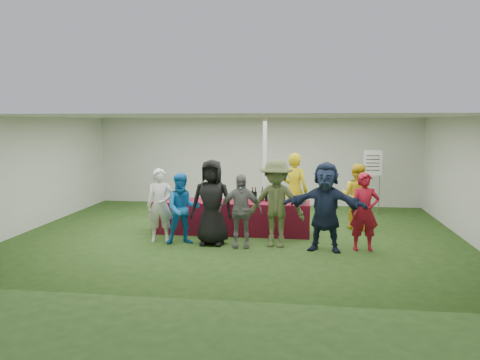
# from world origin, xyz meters

# --- Properties ---
(ground) EXTENTS (60.00, 60.00, 0.00)m
(ground) POSITION_xyz_m (0.00, 0.00, 0.00)
(ground) COLOR #284719
(ground) RESTS_ON ground
(tent) EXTENTS (10.00, 10.00, 10.00)m
(tent) POSITION_xyz_m (0.50, 1.20, 1.35)
(tent) COLOR white
(tent) RESTS_ON ground
(serving_table) EXTENTS (3.60, 0.80, 0.75)m
(serving_table) POSITION_xyz_m (-0.18, 0.12, 0.38)
(serving_table) COLOR maroon
(serving_table) RESTS_ON ground
(wine_bottles) EXTENTS (0.90, 0.15, 0.32)m
(wine_bottles) POSITION_xyz_m (0.51, 0.26, 0.87)
(wine_bottles) COLOR black
(wine_bottles) RESTS_ON serving_table
(wine_glasses) EXTENTS (2.78, 0.13, 0.16)m
(wine_glasses) POSITION_xyz_m (-0.58, -0.13, 0.86)
(wine_glasses) COLOR silver
(wine_glasses) RESTS_ON serving_table
(water_bottle) EXTENTS (0.07, 0.07, 0.23)m
(water_bottle) POSITION_xyz_m (-0.13, 0.20, 0.85)
(water_bottle) COLOR silver
(water_bottle) RESTS_ON serving_table
(bar_towel) EXTENTS (0.25, 0.18, 0.03)m
(bar_towel) POSITION_xyz_m (1.30, 0.17, 0.77)
(bar_towel) COLOR white
(bar_towel) RESTS_ON serving_table
(dump_bucket) EXTENTS (0.24, 0.24, 0.18)m
(dump_bucket) POSITION_xyz_m (1.41, -0.10, 0.84)
(dump_bucket) COLOR slate
(dump_bucket) RESTS_ON serving_table
(wine_list_sign) EXTENTS (0.50, 0.03, 1.80)m
(wine_list_sign) POSITION_xyz_m (3.36, 2.78, 1.32)
(wine_list_sign) COLOR slate
(wine_list_sign) RESTS_ON ground
(staff_pourer) EXTENTS (0.78, 0.64, 1.84)m
(staff_pourer) POSITION_xyz_m (1.25, 0.90, 0.92)
(staff_pourer) COLOR gold
(staff_pourer) RESTS_ON ground
(staff_back) EXTENTS (0.96, 0.89, 1.59)m
(staff_back) POSITION_xyz_m (2.75, 0.98, 0.79)
(staff_back) COLOR yellow
(staff_back) RESTS_ON ground
(customer_0) EXTENTS (0.65, 0.51, 1.59)m
(customer_0) POSITION_xyz_m (-1.59, -0.82, 0.79)
(customer_0) COLOR silver
(customer_0) RESTS_ON ground
(customer_1) EXTENTS (0.88, 0.78, 1.51)m
(customer_1) POSITION_xyz_m (-1.06, -0.96, 0.75)
(customer_1) COLOR blue
(customer_1) RESTS_ON ground
(customer_2) EXTENTS (0.90, 0.60, 1.80)m
(customer_2) POSITION_xyz_m (-0.44, -0.93, 0.90)
(customer_2) COLOR black
(customer_2) RESTS_ON ground
(customer_3) EXTENTS (0.92, 0.45, 1.53)m
(customer_3) POSITION_xyz_m (0.18, -1.06, 0.76)
(customer_3) COLOR slate
(customer_3) RESTS_ON ground
(customer_4) EXTENTS (1.25, 0.80, 1.82)m
(customer_4) POSITION_xyz_m (0.91, -0.92, 0.91)
(customer_4) COLOR #47512B
(customer_4) RESTS_ON ground
(customer_5) EXTENTS (1.73, 0.80, 1.79)m
(customer_5) POSITION_xyz_m (1.91, -1.10, 0.90)
(customer_5) COLOR #17223B
(customer_5) RESTS_ON ground
(customer_6) EXTENTS (0.59, 0.41, 1.58)m
(customer_6) POSITION_xyz_m (2.69, -0.96, 0.79)
(customer_6) COLOR maroon
(customer_6) RESTS_ON ground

